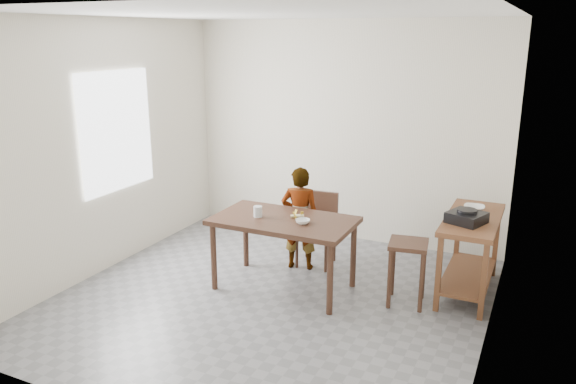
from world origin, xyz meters
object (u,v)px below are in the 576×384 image
at_px(prep_counter, 469,255).
at_px(child, 300,218).
at_px(stool, 407,273).
at_px(dining_chair, 316,230).
at_px(dining_table, 284,254).

height_order(prep_counter, child, child).
bearing_deg(prep_counter, stool, -134.70).
relative_size(prep_counter, dining_chair, 1.48).
xyz_separation_m(dining_table, dining_chair, (0.06, 0.71, 0.03)).
distance_m(dining_table, dining_chair, 0.71).
bearing_deg(prep_counter, dining_chair, 179.80).
bearing_deg(dining_table, prep_counter, 22.15).
xyz_separation_m(prep_counter, dining_chair, (-1.66, 0.01, 0.01)).
distance_m(child, dining_chair, 0.27).
distance_m(prep_counter, child, 1.80).
height_order(dining_table, child, child).
relative_size(dining_table, stool, 2.22).
relative_size(child, stool, 1.83).
bearing_deg(dining_table, child, 97.01).
bearing_deg(stool, dining_chair, 156.05).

